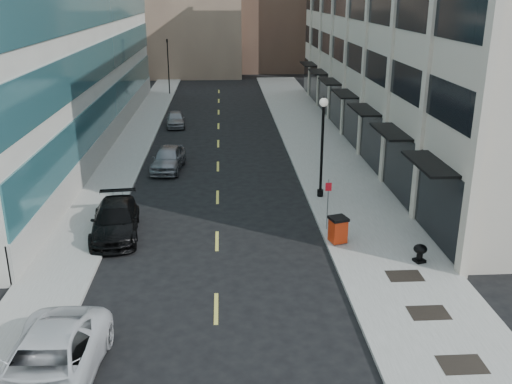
{
  "coord_description": "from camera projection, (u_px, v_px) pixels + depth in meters",
  "views": [
    {
      "loc": [
        0.38,
        -16.37,
        11.01
      ],
      "look_at": [
        1.86,
        8.51,
        2.21
      ],
      "focal_mm": 40.0,
      "sensor_mm": 36.0,
      "label": 1
    }
  ],
  "objects": [
    {
      "name": "lamppost",
      "position": [
        322.0,
        138.0,
        30.85
      ],
      "size": [
        0.47,
        0.47,
        5.66
      ],
      "color": "black",
      "rests_on": "sidewalk_right"
    },
    {
      "name": "grate_mid",
      "position": [
        429.0,
        313.0,
        20.37
      ],
      "size": [
        1.4,
        1.0,
        0.01
      ],
      "primitive_type": "cube",
      "color": "black",
      "rests_on": "sidewalk_right"
    },
    {
      "name": "grate_far",
      "position": [
        405.0,
        276.0,
        23.0
      ],
      "size": [
        1.4,
        1.0,
        0.01
      ],
      "primitive_type": "cube",
      "color": "black",
      "rests_on": "sidewalk_right"
    },
    {
      "name": "road_centerline",
      "position": [
        218.0,
        180.0,
        35.05
      ],
      "size": [
        0.15,
        68.2,
        0.01
      ],
      "color": "#D8CC4C",
      "rests_on": "ground"
    },
    {
      "name": "sign_post",
      "position": [
        328.0,
        198.0,
        27.03
      ],
      "size": [
        0.29,
        0.06,
        2.52
      ],
      "rotation": [
        0.0,
        0.0,
        0.01
      ],
      "color": "slate",
      "rests_on": "sidewalk_right"
    },
    {
      "name": "grate_near",
      "position": [
        462.0,
        364.0,
        17.55
      ],
      "size": [
        1.4,
        1.0,
        0.01
      ],
      "primitive_type": "cube",
      "color": "black",
      "rests_on": "sidewalk_right"
    },
    {
      "name": "ground",
      "position": [
        216.0,
        340.0,
        19.05
      ],
      "size": [
        160.0,
        160.0,
        0.0
      ],
      "primitive_type": "plane",
      "color": "black",
      "rests_on": "ground"
    },
    {
      "name": "car_silver_sedan",
      "position": [
        168.0,
        158.0,
        36.94
      ],
      "size": [
        2.27,
        4.71,
        1.55
      ],
      "primitive_type": "imported",
      "rotation": [
        0.0,
        0.0,
        -0.1
      ],
      "color": "gray",
      "rests_on": "ground"
    },
    {
      "name": "sidewalk_right",
      "position": [
        330.0,
        163.0,
        38.27
      ],
      "size": [
        5.0,
        80.0,
        0.15
      ],
      "primitive_type": "cube",
      "color": "gray",
      "rests_on": "ground"
    },
    {
      "name": "urn_planter",
      "position": [
        420.0,
        251.0,
        24.06
      ],
      "size": [
        0.57,
        0.57,
        0.79
      ],
      "rotation": [
        0.0,
        0.0,
        0.31
      ],
      "color": "black",
      "rests_on": "sidewalk_right"
    },
    {
      "name": "trash_bin",
      "position": [
        338.0,
        229.0,
        25.88
      ],
      "size": [
        0.94,
        0.95,
        1.24
      ],
      "rotation": [
        0.0,
        0.0,
        0.29
      ],
      "color": "red",
      "rests_on": "sidewalk_right"
    },
    {
      "name": "building_right",
      "position": [
        443.0,
        20.0,
        42.41
      ],
      "size": [
        15.3,
        46.5,
        18.25
      ],
      "color": "#B3A997",
      "rests_on": "ground"
    },
    {
      "name": "traffic_signal",
      "position": [
        167.0,
        43.0,
        62.02
      ],
      "size": [
        0.66,
        0.66,
        6.98
      ],
      "color": "black",
      "rests_on": "ground"
    },
    {
      "name": "sidewalk_left",
      "position": [
        119.0,
        167.0,
        37.49
      ],
      "size": [
        3.0,
        80.0,
        0.15
      ],
      "primitive_type": "cube",
      "color": "gray",
      "rests_on": "ground"
    },
    {
      "name": "car_grey_sedan",
      "position": [
        176.0,
        119.0,
        48.86
      ],
      "size": [
        1.86,
        3.97,
        1.31
      ],
      "primitive_type": "imported",
      "rotation": [
        0.0,
        0.0,
        0.08
      ],
      "color": "gray",
      "rests_on": "ground"
    },
    {
      "name": "car_black_pickup",
      "position": [
        115.0,
        220.0,
        26.98
      ],
      "size": [
        2.65,
        5.44,
        1.52
      ],
      "primitive_type": "imported",
      "rotation": [
        0.0,
        0.0,
        0.1
      ],
      "color": "black",
      "rests_on": "ground"
    },
    {
      "name": "car_white_van",
      "position": [
        48.0,
        366.0,
        16.41
      ],
      "size": [
        2.91,
        5.93,
        1.62
      ],
      "primitive_type": "imported",
      "rotation": [
        0.0,
        0.0,
        -0.04
      ],
      "color": "silver",
      "rests_on": "ground"
    }
  ]
}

